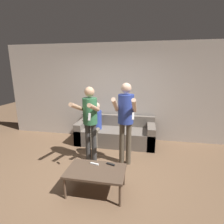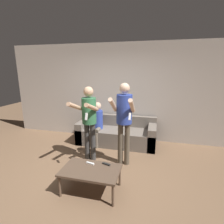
% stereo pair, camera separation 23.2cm
% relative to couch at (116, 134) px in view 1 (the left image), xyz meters
% --- Properties ---
extents(ground_plane, '(14.00, 14.00, 0.00)m').
position_rel_couch_xyz_m(ground_plane, '(-0.16, -1.72, -0.26)').
color(ground_plane, brown).
extents(wall_back, '(6.40, 0.06, 2.70)m').
position_rel_couch_xyz_m(wall_back, '(-0.16, 0.44, 1.09)').
color(wall_back, beige).
rests_on(wall_back, ground_plane).
extents(couch, '(2.09, 0.81, 0.73)m').
position_rel_couch_xyz_m(couch, '(0.00, 0.00, 0.00)').
color(couch, slate).
rests_on(couch, ground_plane).
extents(person_standing_left, '(0.43, 0.76, 1.65)m').
position_rel_couch_xyz_m(person_standing_left, '(-0.38, -1.06, 0.76)').
color(person_standing_left, '#383838').
rests_on(person_standing_left, ground_plane).
extents(person_standing_right, '(0.44, 0.65, 1.74)m').
position_rel_couch_xyz_m(person_standing_right, '(0.38, -1.05, 0.82)').
color(person_standing_right, brown).
rests_on(person_standing_right, ground_plane).
extents(person_seated, '(0.29, 0.52, 1.15)m').
position_rel_couch_xyz_m(person_seated, '(-0.51, -0.17, 0.36)').
color(person_seated, '#6B6051').
rests_on(person_seated, ground_plane).
extents(coffee_table, '(0.95, 0.58, 0.40)m').
position_rel_couch_xyz_m(coffee_table, '(0.01, -2.02, 0.10)').
color(coffee_table, brown).
rests_on(coffee_table, ground_plane).
extents(remote_near, '(0.15, 0.07, 0.02)m').
position_rel_couch_xyz_m(remote_near, '(-0.06, -1.86, 0.15)').
color(remote_near, white).
rests_on(remote_near, coffee_table).
extents(remote_far, '(0.15, 0.08, 0.02)m').
position_rel_couch_xyz_m(remote_far, '(0.22, -1.82, 0.15)').
color(remote_far, black).
rests_on(remote_far, coffee_table).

